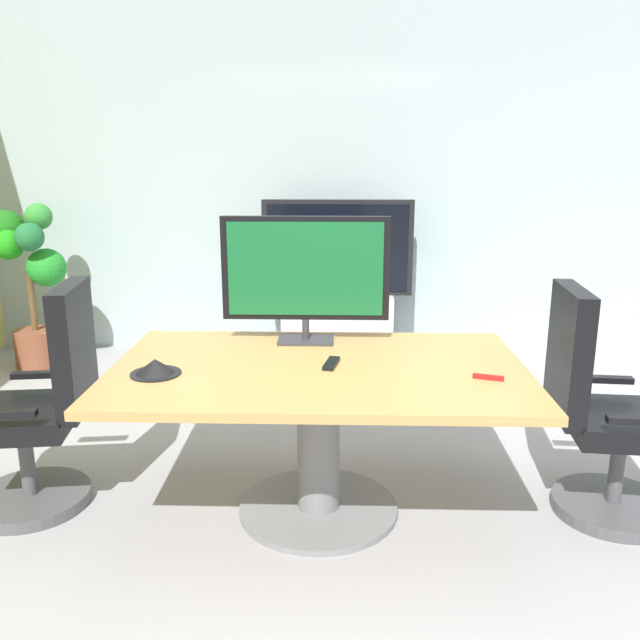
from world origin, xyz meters
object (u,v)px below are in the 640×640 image
Objects in this scene: potted_plant at (28,273)px; remote_control at (331,363)px; conference_table at (318,405)px; conference_phone at (155,368)px; office_chair_left at (43,417)px; wall_display_unit at (337,307)px; office_chair_right at (601,423)px; tv_monitor at (305,272)px.

remote_control is (2.39, -2.14, -0.01)m from potted_plant.
conference_phone is at bearing -168.80° from conference_table.
office_chair_left is 0.70m from conference_phone.
wall_display_unit is (0.08, 2.41, -0.10)m from conference_table.
office_chair_right is at bearing -30.08° from potted_plant.
office_chair_right is 4.95× the size of conference_phone.
potted_plant is (-3.65, 2.11, 0.30)m from office_chair_right.
office_chair_left is at bearing 94.74° from office_chair_right.
wall_display_unit is 2.68m from conference_phone.
remote_control reaches higher than conference_table.
conference_table is at bearing 81.09° from office_chair_left.
wall_display_unit is (0.16, 2.00, -0.65)m from tv_monitor.
potted_plant is 5.85× the size of conference_phone.
conference_table is 1.45× the size of potted_plant.
wall_display_unit is at bearing 32.15° from office_chair_right.
office_chair_right is 2.67m from wall_display_unit.
wall_display_unit is at bearing 88.11° from conference_table.
office_chair_left reaches higher than conference_phone.
tv_monitor reaches higher than conference_table.
wall_display_unit is 5.95× the size of conference_phone.
conference_phone is at bearing -158.42° from remote_control.
office_chair_right reaches higher than conference_phone.
potted_plant is (-2.34, 2.15, 0.21)m from conference_table.
wall_display_unit is (1.39, 2.37, -0.01)m from office_chair_left.
conference_table is 2.41m from wall_display_unit.
office_chair_left is 2.75m from wall_display_unit.
conference_table is 3.18m from potted_plant.
tv_monitor is 2.11m from wall_display_unit.
office_chair_left is 4.95× the size of conference_phone.
tv_monitor is at bearing 40.64° from conference_phone.
office_chair_left is 0.85× the size of potted_plant.
tv_monitor is 3.82× the size of conference_phone.
office_chair_left and office_chair_right have the same top height.
tv_monitor is at bearing 100.87° from conference_table.
office_chair_left is at bearing 178.56° from conference_table.
potted_plant reaches higher than remote_control.
remote_control is at bearing 6.71° from conference_table.
office_chair_left is 1.30× the size of tv_monitor.
conference_table is at bearing -162.57° from remote_control.
potted_plant is (-2.41, -0.25, 0.32)m from wall_display_unit.
potted_plant is 3.21m from remote_control.
tv_monitor is (-0.08, 0.40, 0.55)m from conference_table.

